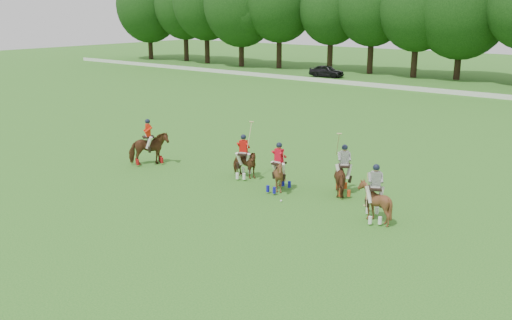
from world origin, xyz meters
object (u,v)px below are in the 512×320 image
Objects in this scene: polo_red_c at (279,174)px; car_left at (327,71)px; polo_red_a at (149,148)px; polo_ball at (281,201)px; polo_stripe_b at (374,201)px; polo_red_b at (244,163)px; polo_stripe_a at (344,177)px.

car_left is at bearing 118.76° from polo_red_c.
car_left is 1.71× the size of polo_red_a.
car_left reaches higher than polo_ball.
polo_ball is (8.73, -0.53, -0.82)m from polo_red_a.
polo_red_a reaches higher than polo_ball.
polo_red_c is at bearing 4.02° from polo_red_a.
polo_red_c is at bearing 130.12° from polo_ball.
polo_stripe_b reaches higher than polo_red_c.
polo_red_b reaches higher than polo_stripe_b.
polo_stripe_b is (12.73, -0.09, -0.08)m from polo_red_a.
polo_ball is (3.44, -1.72, -0.68)m from polo_red_b.
car_left is 1.85× the size of polo_red_c.
polo_red_b reaches higher than polo_ball.
polo_ball is at bearing -173.84° from polo_stripe_b.
car_left is 1.54× the size of polo_red_b.
polo_red_b is at bearing 165.74° from polo_red_c.
polo_red_c is 4.96m from polo_stripe_b.
polo_red_b is 1.20× the size of polo_red_c.
polo_ball is (-1.51, -2.48, -0.74)m from polo_stripe_a.
polo_stripe_b is (25.64, -38.40, 0.09)m from car_left.
polo_ball is at bearing -3.46° from polo_red_a.
car_left is 1.48× the size of polo_stripe_a.
polo_stripe_b is 24.57× the size of polo_ball.
polo_stripe_b reaches higher than polo_ball.
polo_red_a is 7.84m from polo_red_c.
polo_stripe_b is at bearing -149.62° from car_left.
polo_ball is at bearing -26.59° from polo_red_b.
polo_red_a is at bearing -164.73° from car_left.
polo_red_a is 12.73m from polo_stripe_b.
polo_red_b is 1.19× the size of polo_stripe_b.
polo_stripe_a is at bearing 30.21° from polo_red_c.
polo_stripe_b is at bearing -39.35° from polo_stripe_a.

